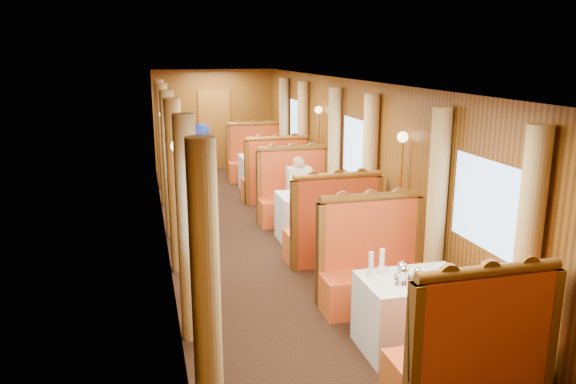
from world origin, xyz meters
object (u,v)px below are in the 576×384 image
object	(u,v)px
table_far	(265,172)
tea_tray	(412,282)
banquette_far_fwd	(276,180)
teapot_left	(403,276)
banquette_near_aft	(373,272)
fruit_plate	(451,280)
banquette_mid_aft	(295,198)
rose_vase_mid	(315,183)
teapot_back	(402,272)
banquette_far_aft	(256,162)
steward	(199,181)
table_near	(413,314)
rose_vase_far	(264,147)
teapot_right	(418,277)
banquette_mid_fwd	(332,233)
banquette_near_fwd	(470,362)
passenger	(299,184)
table_mid	(312,217)

from	to	relation	value
table_far	tea_tray	distance (m)	7.09
banquette_far_fwd	teapot_left	size ratio (longest dim) A/B	7.86
banquette_near_aft	fruit_plate	size ratio (longest dim) A/B	5.68
banquette_mid_aft	banquette_far_fwd	xyz separation A→B (m)	(0.00, 1.47, 0.00)
fruit_plate	rose_vase_mid	distance (m)	3.63
teapot_back	banquette_far_aft	bearing A→B (deg)	104.33
banquette_mid_aft	steward	distance (m)	1.80
table_near	fruit_plate	xyz separation A→B (m)	(0.30, -0.15, 0.39)
table_far	rose_vase_far	world-z (taller)	rose_vase_far
teapot_back	rose_vase_far	distance (m)	6.99
table_near	teapot_back	world-z (taller)	teapot_back
rose_vase_mid	steward	xyz separation A→B (m)	(-1.73, 0.68, -0.01)
teapot_left	teapot_back	bearing A→B (deg)	71.14
table_far	banquette_far_aft	xyz separation A→B (m)	(0.00, 1.01, 0.05)
teapot_right	banquette_mid_fwd	bearing A→B (deg)	90.60
banquette_near_aft	banquette_mid_fwd	bearing A→B (deg)	90.00
banquette_near_fwd	rose_vase_far	xyz separation A→B (m)	(-0.00, 8.03, 0.50)
banquette_mid_aft	passenger	bearing A→B (deg)	-90.00
banquette_mid_fwd	steward	xyz separation A→B (m)	(-1.70, 1.66, 0.49)
rose_vase_mid	rose_vase_far	xyz separation A→B (m)	(-0.03, 3.55, 0.00)
banquette_mid_aft	rose_vase_mid	distance (m)	1.16
tea_tray	banquette_mid_fwd	bearing A→B (deg)	88.38
table_near	banquette_mid_aft	xyz separation A→B (m)	(0.00, 4.51, 0.05)
table_near	teapot_left	world-z (taller)	teapot_left
teapot_left	fruit_plate	bearing A→B (deg)	-11.67
table_near	banquette_mid_fwd	bearing A→B (deg)	90.00
banquette_mid_fwd	rose_vase_far	xyz separation A→B (m)	(-0.00, 4.53, 0.50)
banquette_near_fwd	banquette_near_aft	xyz separation A→B (m)	(0.00, 2.03, 0.00)
table_mid	teapot_right	bearing A→B (deg)	-90.33
banquette_near_aft	table_mid	world-z (taller)	banquette_near_aft
banquette_near_fwd	steward	distance (m)	5.46
table_far	tea_tray	xyz separation A→B (m)	(-0.07, -7.08, 0.38)
banquette_mid_aft	teapot_back	xyz separation A→B (m)	(-0.13, -4.48, 0.39)
banquette_mid_fwd	teapot_left	distance (m)	2.59
passenger	tea_tray	bearing A→B (deg)	-90.96
banquette_near_aft	passenger	world-z (taller)	banquette_near_aft
table_near	rose_vase_mid	world-z (taller)	rose_vase_mid
banquette_near_aft	passenger	size ratio (longest dim) A/B	1.76
passenger	banquette_mid_aft	bearing A→B (deg)	90.00
banquette_mid_aft	fruit_plate	xyz separation A→B (m)	(0.30, -4.66, 0.35)
teapot_left	fruit_plate	world-z (taller)	teapot_left
banquette_near_fwd	fruit_plate	xyz separation A→B (m)	(0.30, 0.87, 0.35)
teapot_right	teapot_back	distance (m)	0.17
table_near	table_mid	world-z (taller)	same
table_near	rose_vase_mid	distance (m)	3.51
teapot_back	steward	size ratio (longest dim) A/B	0.09
banquette_mid_aft	fruit_plate	world-z (taller)	banquette_mid_aft
table_near	banquette_near_fwd	bearing A→B (deg)	-90.00
banquette_mid_fwd	teapot_back	size ratio (longest dim) A/B	8.02
table_near	rose_vase_far	xyz separation A→B (m)	(-0.00, 7.02, 0.55)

